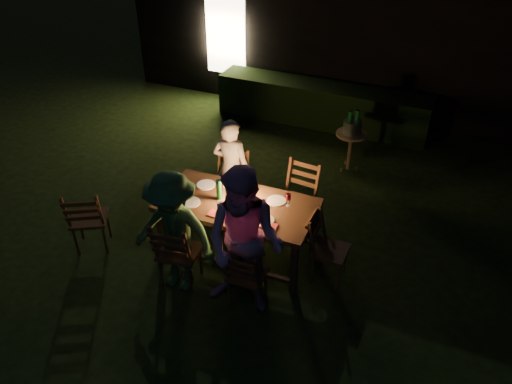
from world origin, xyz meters
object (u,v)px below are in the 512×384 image
at_px(chair_near_right, 247,284).
at_px(bottle_table, 219,190).
at_px(ice_bucket, 352,127).
at_px(bottle_bucket_b, 356,124).
at_px(dining_table, 237,208).
at_px(chair_far_left, 231,197).
at_px(chair_spare, 91,229).
at_px(lantern, 242,191).
at_px(chair_far_right, 296,212).
at_px(chair_end, 328,259).
at_px(chair_near_left, 180,263).
at_px(side_table, 351,137).
at_px(person_house_side, 231,169).
at_px(bottle_bucket_a, 349,125).
at_px(person_opp_left, 174,233).
at_px(person_opp_right, 245,243).

relative_size(chair_near_right, bottle_table, 3.29).
distance_m(ice_bucket, bottle_bucket_b, 0.08).
distance_m(dining_table, chair_far_left, 1.00).
height_order(chair_far_left, bottle_table, bottle_table).
xyz_separation_m(dining_table, chair_spare, (-1.87, -0.68, -0.44)).
distance_m(dining_table, lantern, 0.25).
bearing_deg(lantern, chair_far_right, 57.02).
bearing_deg(chair_end, chair_far_left, -111.80).
xyz_separation_m(bottle_table, bottle_bucket_b, (1.08, 2.80, -0.13)).
xyz_separation_m(dining_table, chair_end, (1.23, 0.04, -0.46)).
height_order(chair_near_left, side_table, chair_near_left).
height_order(bottle_table, ice_bucket, bottle_table).
relative_size(chair_near_left, person_house_side, 0.68).
xyz_separation_m(dining_table, chair_near_right, (0.47, -0.75, -0.47)).
bearing_deg(chair_far_left, bottle_bucket_b, -132.22).
bearing_deg(side_table, bottle_bucket_a, -141.34).
bearing_deg(chair_far_right, chair_near_left, 64.13).
relative_size(lantern, side_table, 0.51).
bearing_deg(bottle_bucket_b, person_opp_left, -109.08).
height_order(bottle_table, bottle_bucket_a, bottle_table).
bearing_deg(chair_far_left, dining_table, 112.81).
xyz_separation_m(bottle_bucket_a, bottle_bucket_b, (0.10, 0.08, 0.00)).
height_order(person_opp_left, bottle_bucket_b, person_opp_left).
relative_size(lantern, ice_bucket, 1.17).
relative_size(person_opp_right, lantern, 5.38).
bearing_deg(person_opp_right, chair_end, 46.47).
height_order(chair_near_left, chair_spare, chair_near_left).
bearing_deg(bottle_bucket_b, lantern, -105.95).
height_order(chair_near_right, chair_far_right, chair_far_right).
relative_size(ice_bucket, bottle_bucket_a, 0.94).
bearing_deg(side_table, chair_end, -80.63).
distance_m(chair_far_right, chair_spare, 2.81).
xyz_separation_m(person_opp_right, bottle_table, (-0.73, 0.80, 0.03)).
xyz_separation_m(side_table, bottle_bucket_b, (0.05, 0.04, 0.24)).
distance_m(dining_table, ice_bucket, 2.86).
xyz_separation_m(person_house_side, bottle_bucket_b, (1.31, 1.99, 0.07)).
height_order(chair_end, person_opp_left, person_opp_left).
bearing_deg(chair_spare, chair_near_right, -32.03).
bearing_deg(lantern, ice_bucket, 74.81).
bearing_deg(chair_far_left, person_opp_left, 82.49).
xyz_separation_m(dining_table, bottle_bucket_b, (0.83, 2.79, 0.10)).
relative_size(chair_near_right, chair_far_left, 0.89).
bearing_deg(chair_spare, chair_end, -17.12).
xyz_separation_m(dining_table, bottle_bucket_a, (0.73, 2.71, 0.10)).
height_order(chair_far_right, lantern, lantern).
height_order(chair_far_right, chair_spare, chair_far_right).
height_order(chair_end, chair_spare, chair_spare).
bearing_deg(chair_far_left, chair_end, 147.79).
height_order(chair_far_left, person_opp_right, person_opp_right).
bearing_deg(person_opp_left, person_house_side, 90.00).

